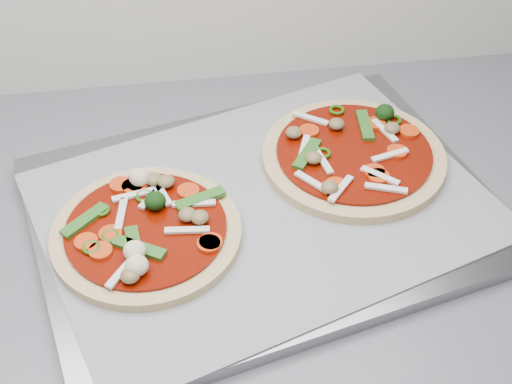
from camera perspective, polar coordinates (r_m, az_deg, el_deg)
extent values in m
cube|color=gray|center=(0.82, 0.60, -1.43)|extent=(0.58, 0.48, 0.02)
cube|color=gray|center=(0.81, 0.60, -0.96)|extent=(0.57, 0.49, 0.00)
cylinder|color=tan|center=(0.78, -8.75, -3.27)|extent=(0.26, 0.26, 0.01)
cylinder|color=#730B00|center=(0.77, -8.81, -2.89)|extent=(0.22, 0.22, 0.00)
ellipsoid|color=brown|center=(0.77, -5.52, -1.81)|extent=(0.03, 0.03, 0.01)
cylinder|color=#CE4018|center=(0.75, -3.80, -4.16)|extent=(0.03, 0.03, 0.00)
cube|color=silver|center=(0.81, -7.57, 0.01)|extent=(0.02, 0.05, 0.00)
cylinder|color=#CE4018|center=(0.82, -9.85, 0.45)|extent=(0.04, 0.04, 0.00)
cylinder|color=#CE4018|center=(0.75, -12.33, -4.61)|extent=(0.03, 0.03, 0.00)
cylinder|color=#CE4018|center=(0.81, -5.43, 0.09)|extent=(0.03, 0.03, 0.00)
ellipsoid|color=brown|center=(0.77, -4.52, -2.03)|extent=(0.03, 0.03, 0.01)
ellipsoid|color=brown|center=(0.72, -10.03, -6.60)|extent=(0.02, 0.02, 0.01)
cylinder|color=#CE4018|center=(0.77, -11.57, -3.31)|extent=(0.03, 0.03, 0.00)
cylinder|color=#CE4018|center=(0.77, -13.43, -3.91)|extent=(0.03, 0.03, 0.00)
cube|color=silver|center=(0.81, -9.79, -0.23)|extent=(0.05, 0.02, 0.00)
cube|color=silver|center=(0.79, -10.72, -1.73)|extent=(0.02, 0.05, 0.00)
cube|color=silver|center=(0.79, -4.98, -0.92)|extent=(0.05, 0.01, 0.00)
cylinder|color=#CE4018|center=(0.82, -10.79, 0.58)|extent=(0.03, 0.03, 0.00)
ellipsoid|color=beige|center=(0.82, -9.31, 1.18)|extent=(0.03, 0.03, 0.02)
cube|color=silver|center=(0.80, -8.25, -0.24)|extent=(0.03, 0.04, 0.00)
cube|color=silver|center=(0.76, -5.53, -3.06)|extent=(0.05, 0.01, 0.00)
cube|color=silver|center=(0.73, -10.65, -6.22)|extent=(0.03, 0.04, 0.00)
ellipsoid|color=brown|center=(0.82, -8.19, 1.02)|extent=(0.03, 0.03, 0.01)
cube|color=#316A24|center=(0.75, -9.32, -4.43)|extent=(0.06, 0.04, 0.00)
cylinder|color=#CE4018|center=(0.75, -3.64, -4.02)|extent=(0.03, 0.03, 0.00)
torus|color=#28520B|center=(0.76, -13.04, -4.34)|extent=(0.03, 0.03, 0.00)
cube|color=#316A24|center=(0.79, -13.56, -2.22)|extent=(0.05, 0.05, 0.00)
ellipsoid|color=#14350D|center=(0.79, -8.08, -0.71)|extent=(0.03, 0.03, 0.02)
torus|color=#28520B|center=(0.80, -8.95, -0.33)|extent=(0.02, 0.02, 0.00)
ellipsoid|color=beige|center=(0.72, -9.50, -5.83)|extent=(0.03, 0.03, 0.02)
torus|color=#28520B|center=(0.80, -12.29, -1.41)|extent=(0.03, 0.03, 0.00)
cylinder|color=#CE4018|center=(0.82, -9.45, 0.57)|extent=(0.03, 0.03, 0.00)
cube|color=#316A24|center=(0.75, -9.68, -4.36)|extent=(0.02, 0.06, 0.00)
ellipsoid|color=brown|center=(0.81, -7.21, 0.86)|extent=(0.03, 0.03, 0.01)
ellipsoid|color=beige|center=(0.74, -9.68, -4.65)|extent=(0.03, 0.03, 0.02)
torus|color=#28520B|center=(0.77, -11.60, -3.46)|extent=(0.03, 0.03, 0.00)
cube|color=#316A24|center=(0.79, -4.49, -0.53)|extent=(0.06, 0.03, 0.00)
cylinder|color=tan|center=(0.87, 7.80, 2.81)|extent=(0.30, 0.30, 0.01)
cylinder|color=#730B00|center=(0.87, 7.85, 3.22)|extent=(0.26, 0.26, 0.00)
ellipsoid|color=brown|center=(0.90, 10.84, 5.03)|extent=(0.03, 0.03, 0.01)
cube|color=silver|center=(0.84, 5.35, 2.51)|extent=(0.02, 0.05, 0.00)
cube|color=silver|center=(0.81, 6.80, 0.27)|extent=(0.04, 0.04, 0.00)
ellipsoid|color=brown|center=(0.84, 4.62, 2.74)|extent=(0.03, 0.03, 0.01)
cylinder|color=#CE4018|center=(0.89, 4.26, 4.91)|extent=(0.04, 0.04, 0.00)
ellipsoid|color=brown|center=(0.80, 5.92, 0.40)|extent=(0.03, 0.03, 0.01)
cylinder|color=#CE4018|center=(0.90, 12.16, 4.78)|extent=(0.03, 0.03, 0.00)
ellipsoid|color=brown|center=(0.89, 6.47, 5.43)|extent=(0.03, 0.03, 0.01)
torus|color=#28520B|center=(0.85, 5.35, 3.12)|extent=(0.02, 0.02, 0.00)
cylinder|color=#CE4018|center=(0.91, 9.55, 5.42)|extent=(0.03, 0.03, 0.00)
cylinder|color=#CE4018|center=(0.84, 9.45, 1.65)|extent=(0.03, 0.03, 0.00)
cube|color=silver|center=(0.83, 9.90, 1.28)|extent=(0.04, 0.04, 0.00)
ellipsoid|color=brown|center=(0.87, 3.04, 4.77)|extent=(0.02, 0.02, 0.01)
cube|color=#316A24|center=(0.90, 8.72, 5.30)|extent=(0.02, 0.06, 0.00)
cube|color=silver|center=(0.81, 4.52, 0.80)|extent=(0.04, 0.04, 0.00)
cylinder|color=#CE4018|center=(0.83, 9.79, 1.25)|extent=(0.04, 0.04, 0.00)
cube|color=silver|center=(0.86, 10.68, 2.93)|extent=(0.05, 0.02, 0.00)
cube|color=#316A24|center=(0.85, 4.11, 3.06)|extent=(0.04, 0.06, 0.00)
cube|color=silver|center=(0.82, 10.36, 0.30)|extent=(0.05, 0.02, 0.00)
cylinder|color=#CE4018|center=(0.81, 6.40, 0.55)|extent=(0.04, 0.04, 0.00)
cube|color=silver|center=(0.91, 4.37, 5.90)|extent=(0.04, 0.03, 0.00)
cylinder|color=#CE4018|center=(0.87, 11.24, 3.20)|extent=(0.03, 0.03, 0.00)
cube|color=silver|center=(0.90, 10.25, 4.85)|extent=(0.02, 0.05, 0.00)
torus|color=#28520B|center=(0.92, 10.96, 5.69)|extent=(0.03, 0.03, 0.00)
ellipsoid|color=#14350D|center=(0.92, 10.27, 6.30)|extent=(0.03, 0.03, 0.02)
torus|color=#28520B|center=(0.92, 6.48, 6.55)|extent=(0.03, 0.03, 0.00)
cube|color=silver|center=(0.86, 3.85, 3.52)|extent=(0.02, 0.05, 0.00)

